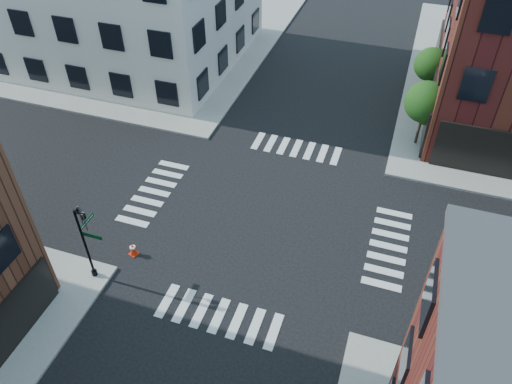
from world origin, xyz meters
name	(u,v)px	position (x,y,z in m)	size (l,w,h in m)	color
ground	(264,217)	(0.00, 0.00, 0.00)	(120.00, 120.00, 0.00)	black
sidewalk_nw	(125,25)	(-21.00, 21.00, 0.07)	(30.00, 30.00, 0.15)	gray
tree_near	(426,104)	(7.56, 9.98, 3.16)	(2.69, 2.69, 4.49)	black
tree_far	(432,66)	(7.56, 15.98, 2.87)	(2.43, 2.43, 4.07)	black
signal_pole	(86,236)	(-6.72, -6.68, 2.86)	(1.29, 1.24, 4.60)	black
traffic_cone	(133,249)	(-5.70, -4.83, 0.38)	(0.55, 0.55, 0.79)	red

